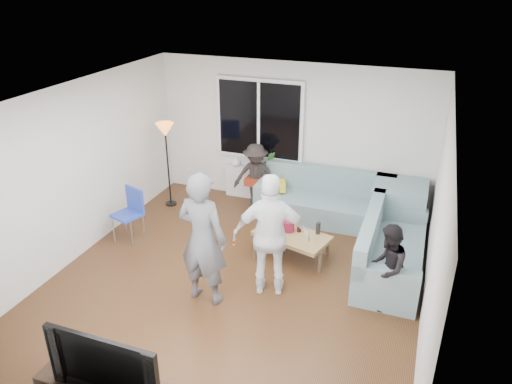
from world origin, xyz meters
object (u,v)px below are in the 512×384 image
at_px(coffee_table, 292,246).
at_px(player_right, 271,236).
at_px(spectator_right, 387,268).
at_px(television, 110,359).
at_px(floor_lamp, 168,166).
at_px(side_chair, 127,216).
at_px(player_left, 203,239).
at_px(sofa_right_section, 393,246).
at_px(spectator_back, 256,176).
at_px(sofa_back_section, 324,197).

xyz_separation_m(coffee_table, player_right, (-0.03, -0.91, 0.66)).
height_order(spectator_right, television, spectator_right).
bearing_deg(floor_lamp, player_right, -35.84).
height_order(floor_lamp, spectator_right, floor_lamp).
xyz_separation_m(side_chair, player_left, (1.82, -0.97, 0.48)).
distance_m(sofa_right_section, side_chair, 4.10).
bearing_deg(spectator_back, coffee_table, -66.73).
distance_m(sofa_right_section, player_left, 2.74).
bearing_deg(sofa_right_section, spectator_back, 63.30).
relative_size(sofa_right_section, television, 1.73).
xyz_separation_m(player_left, spectator_right, (2.25, 0.64, -0.32)).
relative_size(spectator_right, spectator_back, 0.97).
bearing_deg(television, spectator_right, 50.41).
bearing_deg(coffee_table, player_left, -120.12).
distance_m(coffee_table, spectator_right, 1.67).
height_order(sofa_right_section, floor_lamp, floor_lamp).
distance_m(sofa_back_section, player_left, 2.94).
distance_m(spectator_right, spectator_back, 3.32).
relative_size(coffee_table, side_chair, 1.28).
height_order(player_left, television, player_left).
distance_m(coffee_table, television, 3.52).
xyz_separation_m(floor_lamp, spectator_back, (1.52, 0.45, -0.17)).
xyz_separation_m(side_chair, spectator_right, (4.07, -0.33, 0.16)).
bearing_deg(side_chair, sofa_right_section, 25.94).
bearing_deg(spectator_right, floor_lamp, -110.49).
distance_m(sofa_right_section, coffee_table, 1.48).
bearing_deg(player_left, coffee_table, -116.43).
height_order(side_chair, player_left, player_left).
bearing_deg(player_right, side_chair, -26.85).
height_order(sofa_back_section, side_chair, side_chair).
distance_m(sofa_back_section, side_chair, 3.30).
bearing_deg(player_right, floor_lamp, -51.41).
height_order(player_left, player_right, player_left).
bearing_deg(sofa_back_section, player_right, -94.90).
distance_m(side_chair, floor_lamp, 1.40).
distance_m(sofa_right_section, player_right, 1.86).
bearing_deg(sofa_right_section, television, 147.86).
bearing_deg(spectator_back, player_right, -79.88).
distance_m(sofa_back_section, coffee_table, 1.41).
bearing_deg(coffee_table, spectator_back, 127.96).
xyz_separation_m(player_right, spectator_back, (-1.07, 2.31, -0.25)).
height_order(sofa_back_section, spectator_right, spectator_right).
xyz_separation_m(coffee_table, spectator_right, (1.45, -0.72, 0.39)).
relative_size(sofa_back_section, television, 1.99).
distance_m(coffee_table, spectator_back, 1.83).
relative_size(side_chair, spectator_right, 0.73).
bearing_deg(player_right, spectator_back, -80.76).
distance_m(floor_lamp, player_right, 3.19).
xyz_separation_m(floor_lamp, player_left, (1.82, -2.33, 0.13)).
xyz_separation_m(sofa_right_section, television, (-2.21, -3.52, 0.35)).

